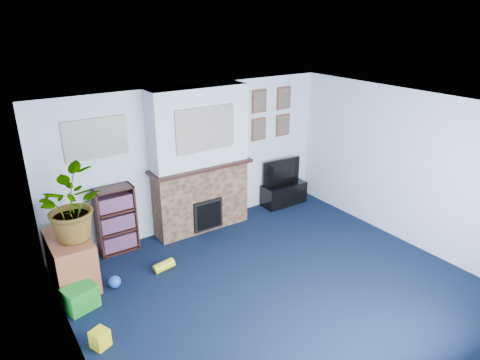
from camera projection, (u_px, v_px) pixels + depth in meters
floor at (276, 286)px, 5.76m from camera, size 5.00×4.50×0.01m
ceiling at (283, 111)px, 4.88m from camera, size 5.00×4.50×0.01m
wall_back at (194, 158)px, 7.06m from camera, size 5.00×0.04×2.40m
wall_front at (447, 300)px, 3.58m from camera, size 5.00×0.04×2.40m
wall_left at (71, 268)px, 4.03m from camera, size 0.04×4.50×2.40m
wall_right at (406, 168)px, 6.61m from camera, size 0.04×4.50×2.40m
chimney_breast at (200, 162)px, 6.91m from camera, size 1.72×0.50×2.40m
collage_main at (205, 129)px, 6.53m from camera, size 1.00×0.03×0.68m
collage_left at (96, 139)px, 6.04m from camera, size 0.90×0.03×0.58m
portrait_tl at (259, 101)px, 7.42m from camera, size 0.30×0.03×0.40m
portrait_tr at (284, 98)px, 7.71m from camera, size 0.30×0.03×0.40m
portrait_bl at (259, 129)px, 7.61m from camera, size 0.30×0.03×0.40m
portrait_br at (283, 125)px, 7.89m from camera, size 0.30×0.03×0.40m
tv_stand at (284, 193)px, 8.17m from camera, size 0.87×0.37×0.41m
television at (284, 172)px, 8.03m from camera, size 0.81×0.17×0.46m
bookshelf at (116, 221)px, 6.47m from camera, size 0.58×0.28×1.05m
sideboard at (71, 261)px, 5.71m from camera, size 0.50×0.90×0.70m
potted_plant at (67, 206)px, 5.40m from camera, size 0.84×0.93×0.93m
mantel_clock at (199, 161)px, 6.84m from camera, size 0.10×0.06×0.13m
mantel_candle at (217, 157)px, 7.01m from camera, size 0.05×0.05×0.16m
mantel_teddy at (169, 168)px, 6.57m from camera, size 0.14×0.14×0.14m
mantel_can at (234, 155)px, 7.19m from camera, size 0.06×0.06×0.11m
green_crate at (80, 298)px, 5.30m from camera, size 0.44×0.39×0.30m
toy_ball at (115, 281)px, 5.72m from camera, size 0.17×0.17×0.17m
toy_block at (100, 338)px, 4.69m from camera, size 0.23×0.23×0.21m
toy_tube at (164, 266)px, 6.10m from camera, size 0.31×0.14×0.18m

